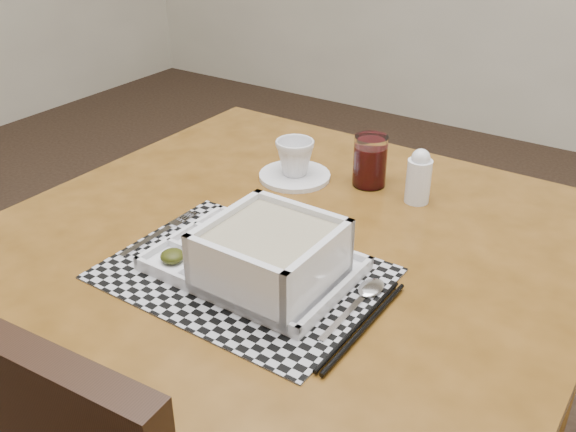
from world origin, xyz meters
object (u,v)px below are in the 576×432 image
object	(u,v)px
cup	(295,157)
dining_table	(284,277)
serving_tray	(265,259)
creamer_bottle	(419,177)
juice_glass	(370,163)

from	to	relation	value
cup	dining_table	bearing A→B (deg)	-75.65
serving_tray	cup	xyz separation A→B (m)	(-0.17, 0.35, 0.00)
dining_table	creamer_bottle	xyz separation A→B (m)	(0.13, 0.27, 0.13)
juice_glass	creamer_bottle	world-z (taller)	creamer_bottle
creamer_bottle	cup	bearing A→B (deg)	-170.25
dining_table	cup	xyz separation A→B (m)	(-0.12, 0.22, 0.13)
dining_table	juice_glass	size ratio (longest dim) A/B	9.73
serving_tray	cup	bearing A→B (deg)	116.26
cup	creamer_bottle	bearing A→B (deg)	-4.69
dining_table	cup	world-z (taller)	cup
serving_tray	juice_glass	xyz separation A→B (m)	(-0.03, 0.41, 0.01)
dining_table	creamer_bottle	bearing A→B (deg)	63.56
dining_table	creamer_bottle	distance (m)	0.33
dining_table	juice_glass	bearing A→B (deg)	85.83
serving_tray	cup	distance (m)	0.39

